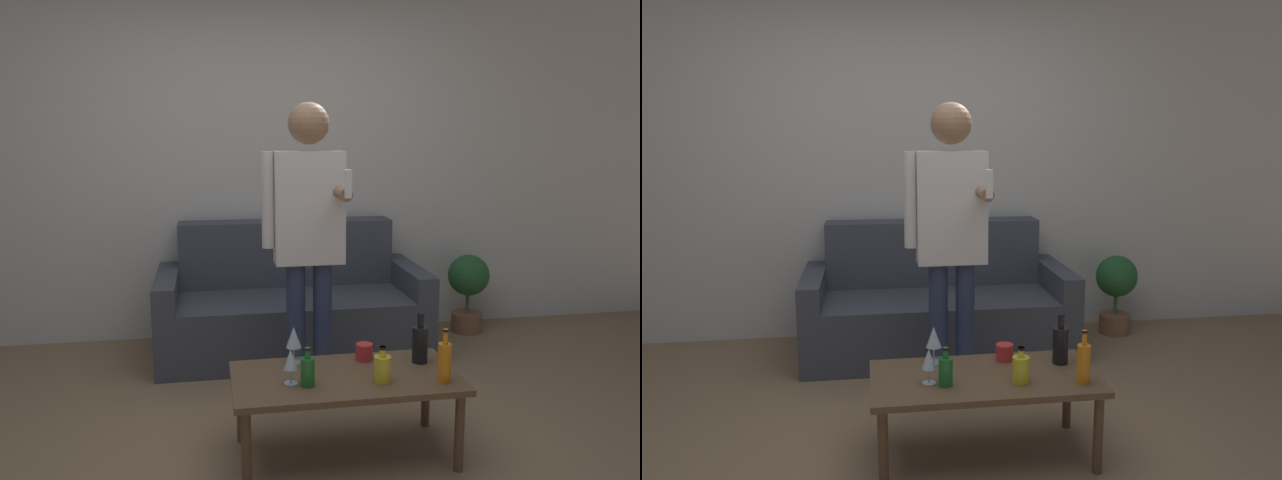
% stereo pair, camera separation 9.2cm
% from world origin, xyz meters
% --- Properties ---
extents(ground_plane, '(16.00, 16.00, 0.00)m').
position_xyz_m(ground_plane, '(0.00, 0.00, 0.00)').
color(ground_plane, '#997A56').
extents(wall_back, '(8.00, 0.06, 2.70)m').
position_xyz_m(wall_back, '(0.00, 2.06, 1.35)').
color(wall_back, silver).
rests_on(wall_back, ground_plane).
extents(couch, '(1.80, 0.84, 0.88)m').
position_xyz_m(couch, '(0.19, 1.64, 0.31)').
color(couch, '#474C56').
rests_on(couch, ground_plane).
extents(coffee_table, '(1.05, 0.54, 0.40)m').
position_xyz_m(coffee_table, '(0.25, 0.13, 0.36)').
color(coffee_table, brown).
rests_on(coffee_table, ground_plane).
extents(bottle_orange, '(0.06, 0.06, 0.25)m').
position_xyz_m(bottle_orange, '(0.67, -0.01, 0.50)').
color(bottle_orange, orange).
rests_on(bottle_orange, coffee_table).
extents(bottle_green, '(0.06, 0.06, 0.18)m').
position_xyz_m(bottle_green, '(0.06, 0.05, 0.47)').
color(bottle_green, '#23752D').
rests_on(bottle_green, coffee_table).
extents(bottle_dark, '(0.08, 0.08, 0.25)m').
position_xyz_m(bottle_dark, '(0.64, 0.23, 0.50)').
color(bottle_dark, black).
rests_on(bottle_dark, coffee_table).
extents(bottle_yellow, '(0.08, 0.08, 0.17)m').
position_xyz_m(bottle_yellow, '(0.40, 0.03, 0.47)').
color(bottle_yellow, yellow).
rests_on(bottle_yellow, coffee_table).
extents(wine_glass_near, '(0.06, 0.06, 0.16)m').
position_xyz_m(wine_glass_near, '(-0.01, 0.08, 0.51)').
color(wine_glass_near, silver).
rests_on(wine_glass_near, coffee_table).
extents(wine_glass_far, '(0.08, 0.08, 0.18)m').
position_xyz_m(wine_glass_far, '(0.04, 0.33, 0.53)').
color(wine_glass_far, silver).
rests_on(wine_glass_far, coffee_table).
extents(cup_on_table, '(0.09, 0.09, 0.08)m').
position_xyz_m(cup_on_table, '(0.38, 0.31, 0.44)').
color(cup_on_table, red).
rests_on(cup_on_table, coffee_table).
extents(person_standing_front, '(0.44, 0.42, 1.67)m').
position_xyz_m(person_standing_front, '(0.18, 0.75, 1.00)').
color(person_standing_front, navy).
rests_on(person_standing_front, ground_plane).
extents(potted_plant, '(0.31, 0.31, 0.60)m').
position_xyz_m(potted_plant, '(1.56, 1.77, 0.36)').
color(potted_plant, '#936042').
rests_on(potted_plant, ground_plane).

